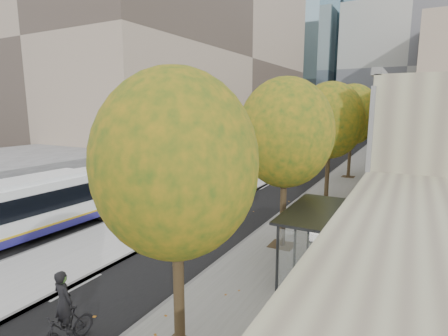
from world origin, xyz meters
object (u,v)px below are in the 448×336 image
Objects in this scene: bus_shelter at (319,221)px; cyclist at (65,319)px; bus_far at (226,157)px; distant_car at (283,149)px.

bus_shelter reaches higher than cyclist.
bus_shelter is 21.04m from bus_far.
cyclist is (-4.94, -7.20, -1.38)m from bus_shelter.
distant_car is at bearing 111.22° from bus_shelter.
bus_far is at bearing 127.75° from bus_shelter.
cyclist is 0.58× the size of distant_car.
bus_far is 25.13m from cyclist.
bus_far reaches higher than distant_car.
cyclist reaches higher than distant_car.
bus_shelter reaches higher than distant_car.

